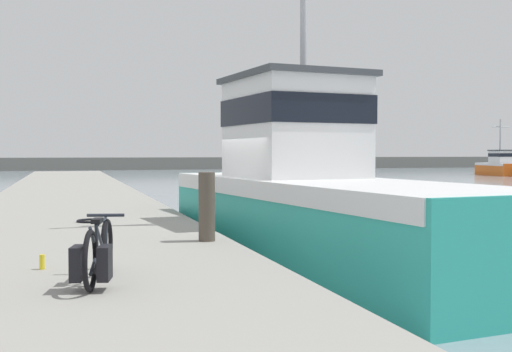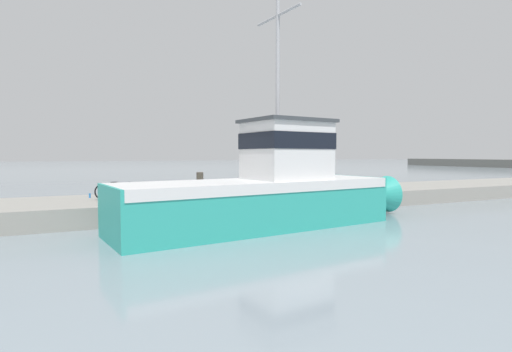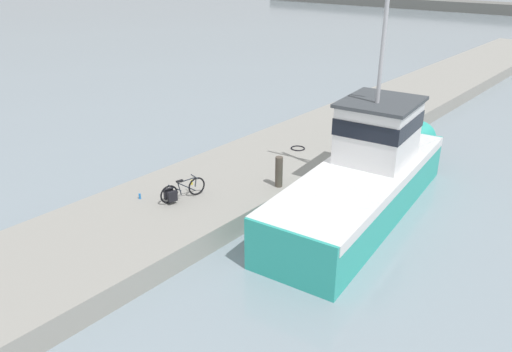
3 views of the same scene
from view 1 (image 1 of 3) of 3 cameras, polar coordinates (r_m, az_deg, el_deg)
ground_plane at (r=13.61m, az=0.76°, el=-7.25°), size 320.00×320.00×0.00m
dock_pier at (r=12.95m, az=-15.72°, el=-6.12°), size 4.95×80.00×0.76m
far_shoreline at (r=91.88m, az=5.11°, el=1.19°), size 180.00×5.00×1.59m
fishing_boat_main at (r=13.08m, az=4.69°, el=-1.64°), size 4.05×12.06×8.72m
boat_orange_near at (r=66.46m, az=20.85°, el=0.89°), size 3.14×7.45×5.46m
bicycle_touring at (r=7.30m, az=-13.98°, el=-6.80°), size 0.66×1.70×0.73m
mooring_post at (r=10.56m, az=-4.40°, el=-2.73°), size 0.27×0.27×1.13m
hose_coil at (r=13.94m, az=-14.41°, el=-3.87°), size 0.62×0.62×0.05m
water_bottle_by_bike at (r=8.47m, az=-18.48°, el=-7.26°), size 0.07×0.07×0.18m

